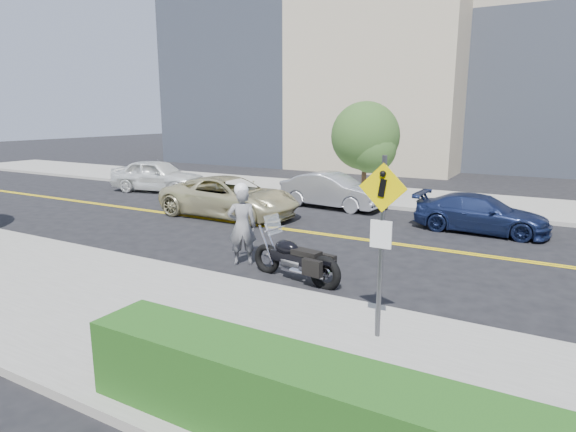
% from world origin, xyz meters
% --- Properties ---
extents(ground_plane, '(120.00, 120.00, 0.00)m').
position_xyz_m(ground_plane, '(0.00, 0.00, 0.00)').
color(ground_plane, black).
rests_on(ground_plane, ground).
extents(sidewalk_near, '(60.00, 5.00, 0.15)m').
position_xyz_m(sidewalk_near, '(0.00, -7.50, 0.07)').
color(sidewalk_near, '#9E9B91').
rests_on(sidewalk_near, ground_plane).
extents(sidewalk_far, '(60.00, 5.00, 0.15)m').
position_xyz_m(sidewalk_far, '(0.00, 7.50, 0.07)').
color(sidewalk_far, '#9E9B91').
rests_on(sidewalk_far, ground_plane).
extents(pedestrian_sign, '(0.78, 0.08, 3.00)m').
position_xyz_m(pedestrian_sign, '(4.20, -6.31, 1.96)').
color(pedestrian_sign, '#4C4C51').
rests_on(pedestrian_sign, sidewalk_near).
extents(motorcyclist, '(0.86, 0.80, 2.11)m').
position_xyz_m(motorcyclist, '(-0.25, -3.82, 1.05)').
color(motorcyclist, silver).
rests_on(motorcyclist, ground).
extents(motorcycle, '(2.48, 1.12, 1.45)m').
position_xyz_m(motorcycle, '(1.49, -4.20, 0.73)').
color(motorcycle, black).
rests_on(motorcycle, ground).
extents(suv, '(5.35, 2.50, 1.48)m').
position_xyz_m(suv, '(-3.98, 0.74, 0.74)').
color(suv, beige).
rests_on(suv, ground).
extents(parked_car_white, '(4.88, 2.66, 1.57)m').
position_xyz_m(parked_car_white, '(-10.57, 3.75, 0.79)').
color(parked_car_white, white).
rests_on(parked_car_white, ground).
extents(parked_car_silver, '(4.40, 1.89, 1.41)m').
position_xyz_m(parked_car_silver, '(-1.39, 4.19, 0.71)').
color(parked_car_silver, '#AEB0B6').
rests_on(parked_car_silver, ground).
extents(parked_car_blue, '(4.23, 1.85, 1.21)m').
position_xyz_m(parked_car_blue, '(4.50, 2.80, 0.60)').
color(parked_car_blue, navy).
rests_on(parked_car_blue, ground).
extents(tree_far_a, '(3.17, 3.17, 4.33)m').
position_xyz_m(tree_far_a, '(-1.43, 7.88, 2.74)').
color(tree_far_a, '#382619').
rests_on(tree_far_a, ground).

